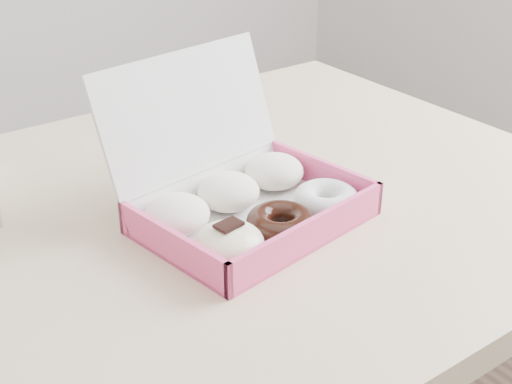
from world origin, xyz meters
TOP-DOWN VIEW (x-y plane):
  - table at (0.00, 0.00)m, footprint 1.20×0.80m
  - donut_box at (0.09, -0.06)m, footprint 0.30×0.29m

SIDE VIEW (x-z plane):
  - table at x=0.00m, z-range 0.30..1.05m
  - donut_box at x=0.09m, z-range 0.69..0.88m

